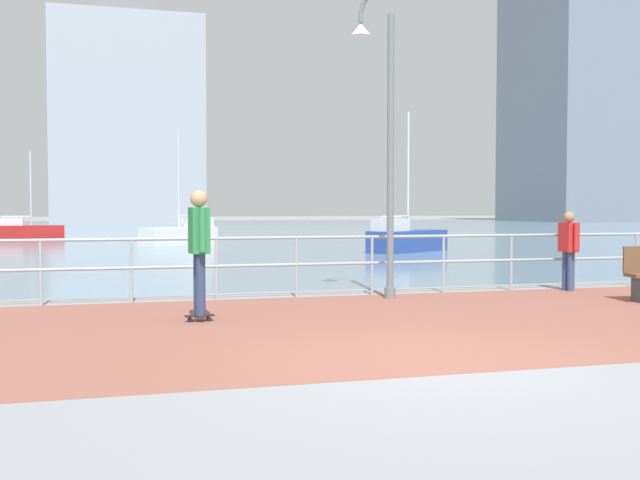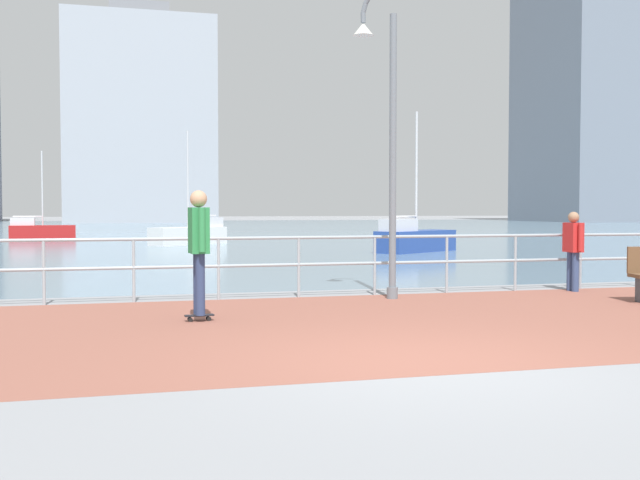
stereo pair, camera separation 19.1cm
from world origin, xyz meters
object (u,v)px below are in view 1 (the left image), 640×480
lamppost (382,124)px  sailboat_red (406,239)px  sailboat_white (29,230)px  sailboat_ivory (181,234)px  bystander (569,245)px  skateboarder (199,242)px

lamppost → sailboat_red: (5.78, 13.01, -2.53)m
sailboat_red → lamppost: bearing=-114.0°
lamppost → sailboat_white: lamppost is taller
lamppost → sailboat_red: lamppost is taller
sailboat_white → sailboat_ivory: bearing=-50.1°
sailboat_ivory → sailboat_red: size_ratio=0.98×
lamppost → sailboat_ivory: bearing=94.1°
sailboat_ivory → sailboat_white: (-7.03, 8.41, -0.04)m
bystander → sailboat_white: (-12.33, 29.18, -0.43)m
bystander → skateboarder: bearing=-164.3°
skateboarder → sailboat_red: 17.46m
sailboat_white → sailboat_red: bearing=-48.8°
lamppost → skateboarder: (-3.35, -1.86, -1.93)m
lamppost → skateboarder: bearing=-150.9°
skateboarder → lamppost: bearing=29.1°
bystander → sailboat_ivory: bearing=104.3°
bystander → sailboat_red: 13.01m
sailboat_ivory → bystander: bearing=-75.7°
bystander → sailboat_red: bearing=81.3°
lamppost → sailboat_ivory: 21.13m
bystander → sailboat_ivory: sailboat_ivory is taller
skateboarder → bystander: bearing=15.7°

